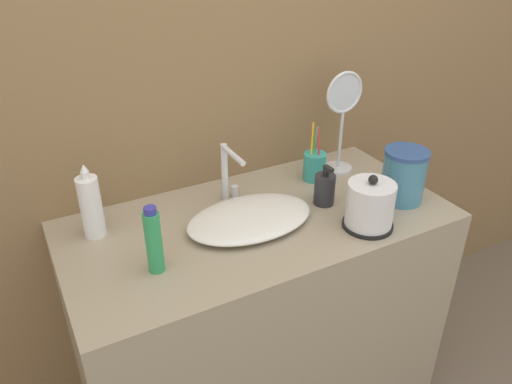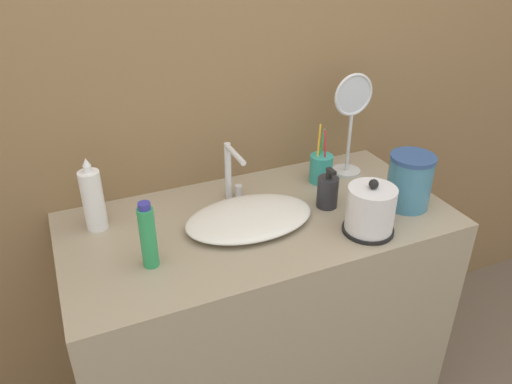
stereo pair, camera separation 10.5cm
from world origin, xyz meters
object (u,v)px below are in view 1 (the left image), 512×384
faucet (228,171)px  lotion_bottle (325,189)px  toothbrush_cup (315,166)px  water_pitcher (404,175)px  vanity_mirror (343,114)px  electric_kettle (370,207)px  mouthwash_bottle (91,206)px  shampoo_bottle (154,241)px

faucet → lotion_bottle: 0.32m
faucet → lotion_bottle: size_ratio=1.43×
toothbrush_cup → water_pitcher: size_ratio=1.18×
toothbrush_cup → vanity_mirror: size_ratio=0.57×
vanity_mirror → water_pitcher: vanity_mirror is taller
toothbrush_cup → water_pitcher: (0.17, -0.26, 0.04)m
lotion_bottle → water_pitcher: bearing=-22.5°
electric_kettle → toothbrush_cup: 0.34m
mouthwash_bottle → electric_kettle: bearing=-25.1°
lotion_bottle → shampoo_bottle: shampoo_bottle is taller
faucet → electric_kettle: 0.46m
electric_kettle → water_pitcher: water_pitcher is taller
faucet → water_pitcher: (0.51, -0.26, -0.02)m
mouthwash_bottle → faucet: bearing=-1.1°
electric_kettle → mouthwash_bottle: (-0.75, 0.35, 0.03)m
lotion_bottle → shampoo_bottle: 0.61m
lotion_bottle → toothbrush_cup: bearing=66.8°
lotion_bottle → mouthwash_bottle: bearing=166.5°
toothbrush_cup → lotion_bottle: size_ratio=1.52×
shampoo_bottle → mouthwash_bottle: 0.27m
shampoo_bottle → water_pitcher: bearing=-1.4°
mouthwash_bottle → water_pitcher: 0.99m
lotion_bottle → electric_kettle: bearing=-78.0°
shampoo_bottle → vanity_mirror: (0.79, 0.26, 0.12)m
faucet → shampoo_bottle: (-0.33, -0.24, -0.02)m
electric_kettle → water_pitcher: (0.20, 0.08, 0.02)m
electric_kettle → mouthwash_bottle: mouthwash_bottle is taller
faucet → electric_kettle: (0.31, -0.34, -0.04)m
mouthwash_bottle → toothbrush_cup: bearing=-0.8°
toothbrush_cup → shampoo_bottle: toothbrush_cup is taller
lotion_bottle → shampoo_bottle: bearing=-172.5°
electric_kettle → mouthwash_bottle: size_ratio=0.75×
faucet → mouthwash_bottle: 0.44m
electric_kettle → lotion_bottle: size_ratio=1.27×
vanity_mirror → water_pitcher: 0.31m
vanity_mirror → mouthwash_bottle: bearing=-179.2°
faucet → lotion_bottle: (0.27, -0.16, -0.06)m
electric_kettle → toothbrush_cup: bearing=84.9°
lotion_bottle → vanity_mirror: (0.19, 0.18, 0.17)m
vanity_mirror → water_pitcher: (0.05, -0.28, -0.13)m
toothbrush_cup → mouthwash_bottle: (-0.78, 0.01, 0.05)m
lotion_bottle → mouthwash_bottle: 0.73m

